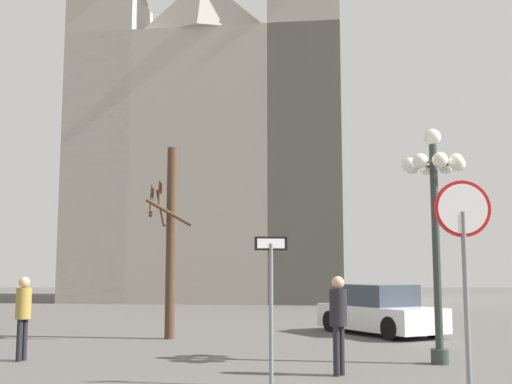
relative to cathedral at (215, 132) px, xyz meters
The scene contains 8 objects.
cathedral is the anchor object (origin of this frame).
stop_sign 32.15m from the cathedral, 78.35° to the right, with size 0.87×0.08×3.26m.
one_way_arrow_sign 30.97m from the cathedral, 83.50° to the right, with size 0.55×0.12×2.46m.
street_lamp 28.66m from the cathedral, 75.81° to the right, with size 1.34×1.34×4.86m.
bare_tree 23.66m from the cathedral, 88.56° to the right, with size 1.34×1.20×5.36m.
parked_car_near_white 24.14m from the cathedral, 72.51° to the right, with size 3.48×4.37×1.46m.
pedestrian_walking 30.25m from the cathedral, 80.80° to the right, with size 0.32×0.32×1.78m.
pedestrian_standing 28.32m from the cathedral, 94.04° to the right, with size 0.32×0.32×1.75m.
Camera 1 is at (-0.80, -7.39, 1.91)m, focal length 44.51 mm.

